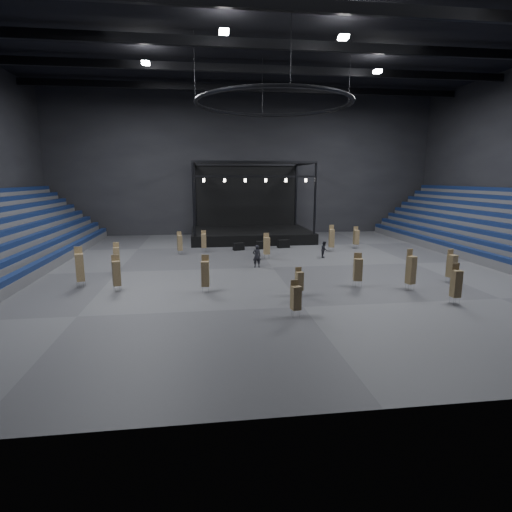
{
  "coord_description": "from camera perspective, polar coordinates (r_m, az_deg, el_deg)",
  "views": [
    {
      "loc": [
        -5.61,
        -32.03,
        7.32
      ],
      "look_at": [
        -1.65,
        -2.0,
        1.4
      ],
      "focal_mm": 28.0,
      "sensor_mm": 36.0,
      "label": 1
    }
  ],
  "objects": [
    {
      "name": "floor",
      "position": [
        33.33,
        2.37,
        -1.64
      ],
      "size": [
        50.0,
        50.0,
        0.0
      ],
      "primitive_type": "plane",
      "color": "#434345",
      "rests_on": "ground"
    },
    {
      "name": "ceiling",
      "position": [
        34.22,
        2.64,
        29.23
      ],
      "size": [
        50.0,
        42.0,
        0.2
      ],
      "primitive_type": "cube",
      "color": "black",
      "rests_on": "wall_back"
    },
    {
      "name": "wall_back",
      "position": [
        53.35,
        -1.51,
        12.86
      ],
      "size": [
        50.0,
        0.2,
        18.0
      ],
      "primitive_type": "cube",
      "color": "black",
      "rests_on": "ground"
    },
    {
      "name": "wall_front",
      "position": [
        12.49,
        20.32,
        18.13
      ],
      "size": [
        50.0,
        0.2,
        18.0
      ],
      "primitive_type": "cube",
      "color": "black",
      "rests_on": "ground"
    },
    {
      "name": "stage",
      "position": [
        48.94,
        -0.88,
        4.17
      ],
      "size": [
        14.0,
        10.0,
        9.2
      ],
      "color": "black",
      "rests_on": "floor"
    },
    {
      "name": "truss_ring",
      "position": [
        33.01,
        2.56,
        20.96
      ],
      "size": [
        12.3,
        12.3,
        5.15
      ],
      "color": "black",
      "rests_on": "ceiling"
    },
    {
      "name": "roof_girders",
      "position": [
        33.98,
        2.63,
        27.95
      ],
      "size": [
        49.0,
        30.35,
        0.7
      ],
      "color": "black",
      "rests_on": "ceiling"
    },
    {
      "name": "floodlights",
      "position": [
        30.05,
        4.14,
        29.02
      ],
      "size": [
        28.6,
        16.6,
        0.25
      ],
      "color": "white",
      "rests_on": "roof_girders"
    },
    {
      "name": "flight_case_left",
      "position": [
        41.27,
        -2.49,
        1.36
      ],
      "size": [
        1.25,
        0.88,
        0.75
      ],
      "primitive_type": "cube",
      "rotation": [
        0.0,
        0.0,
        0.31
      ],
      "color": "black",
      "rests_on": "floor"
    },
    {
      "name": "flight_case_mid",
      "position": [
        41.96,
        0.87,
        1.58
      ],
      "size": [
        1.29,
        0.77,
        0.82
      ],
      "primitive_type": "cube",
      "rotation": [
        0.0,
        0.0,
        0.14
      ],
      "color": "black",
      "rests_on": "floor"
    },
    {
      "name": "flight_case_right",
      "position": [
        42.79,
        3.94,
        1.76
      ],
      "size": [
        1.37,
        0.88,
        0.85
      ],
      "primitive_type": "cube",
      "rotation": [
        0.0,
        0.0,
        0.2
      ],
      "color": "black",
      "rests_on": "floor"
    },
    {
      "name": "chair_stack_0",
      "position": [
        28.02,
        14.35,
        -1.8
      ],
      "size": [
        0.64,
        0.64,
        2.34
      ],
      "rotation": [
        0.0,
        0.0,
        -0.2
      ],
      "color": "silver",
      "rests_on": "floor"
    },
    {
      "name": "chair_stack_1",
      "position": [
        26.36,
        26.68,
        -3.46
      ],
      "size": [
        0.49,
        0.49,
        2.41
      ],
      "rotation": [
        0.0,
        0.0,
        0.03
      ],
      "color": "silver",
      "rests_on": "floor"
    },
    {
      "name": "chair_stack_2",
      "position": [
        39.58,
        -10.84,
        1.9
      ],
      "size": [
        0.54,
        0.54,
        2.22
      ],
      "rotation": [
        0.0,
        0.0,
        0.27
      ],
      "color": "silver",
      "rests_on": "floor"
    },
    {
      "name": "chair_stack_3",
      "position": [
        41.22,
        10.75,
        2.56
      ],
      "size": [
        0.54,
        0.54,
        2.67
      ],
      "rotation": [
        0.0,
        0.0,
        -0.09
      ],
      "color": "silver",
      "rests_on": "floor"
    },
    {
      "name": "chair_stack_4",
      "position": [
        29.5,
        -23.88,
        -1.41
      ],
      "size": [
        0.67,
        0.67,
        2.79
      ],
      "rotation": [
        0.0,
        0.0,
        0.3
      ],
      "color": "silver",
      "rests_on": "floor"
    },
    {
      "name": "chair_stack_5",
      "position": [
        21.53,
        5.7,
        -5.88
      ],
      "size": [
        0.56,
        0.56,
        1.98
      ],
      "rotation": [
        0.0,
        0.0,
        0.21
      ],
      "color": "silver",
      "rests_on": "floor"
    },
    {
      "name": "chair_stack_6",
      "position": [
        27.6,
        -19.33,
        -2.27
      ],
      "size": [
        0.61,
        0.61,
        2.42
      ],
      "rotation": [
        0.0,
        0.0,
        0.34
      ],
      "color": "silver",
      "rests_on": "floor"
    },
    {
      "name": "chair_stack_7",
      "position": [
        26.05,
        -7.26,
        -2.44
      ],
      "size": [
        0.54,
        0.54,
        2.46
      ],
      "rotation": [
        0.0,
        0.0,
        -0.1
      ],
      "color": "silver",
      "rests_on": "floor"
    },
    {
      "name": "chair_stack_8",
      "position": [
        43.54,
        14.12,
        2.68
      ],
      "size": [
        0.52,
        0.52,
        2.3
      ],
      "rotation": [
        0.0,
        0.0,
        -0.01
      ],
      "color": "silver",
      "rests_on": "floor"
    },
    {
      "name": "chair_stack_9",
      "position": [
        31.34,
        26.17,
        -1.22
      ],
      "size": [
        0.65,
        0.65,
        2.41
      ],
      "rotation": [
        0.0,
        0.0,
        0.29
      ],
      "color": "silver",
      "rests_on": "floor"
    },
    {
      "name": "chair_stack_10",
      "position": [
        40.51,
        -7.47,
        2.21
      ],
      "size": [
        0.5,
        0.5,
        2.16
      ],
      "rotation": [
        0.0,
        0.0,
        -0.01
      ],
      "color": "silver",
      "rests_on": "floor"
    },
    {
      "name": "chair_stack_11",
      "position": [
        33.49,
        -19.29,
        -0.07
      ],
      "size": [
        0.53,
        0.53,
        2.34
      ],
      "rotation": [
        0.0,
        0.0,
        0.15
      ],
      "color": "silver",
      "rests_on": "floor"
    },
    {
      "name": "chair_stack_12",
      "position": [
        28.38,
        21.25,
        -1.77
      ],
      "size": [
        0.63,
        0.63,
        2.73
      ],
      "rotation": [
        0.0,
        0.0,
        0.34
      ],
      "color": "silver",
      "rests_on": "floor"
    },
    {
      "name": "chair_stack_13",
      "position": [
        25.32,
        6.2,
        -3.51
      ],
      "size": [
        0.5,
        0.5,
        1.82
      ],
      "rotation": [
        0.0,
        0.0,
        0.17
      ],
      "color": "silver",
      "rests_on": "floor"
    },
    {
      "name": "chair_stack_14",
      "position": [
        36.65,
        1.54,
        1.54
      ],
      "size": [
        0.57,
        0.57,
        2.37
      ],
      "rotation": [
        0.0,
        0.0,
        0.07
      ],
      "color": "silver",
      "rests_on": "floor"
    },
    {
      "name": "man_center",
      "position": [
        33.19,
        0.11,
        -0.02
      ],
      "size": [
        0.73,
        0.52,
        1.89
      ],
      "primitive_type": "imported",
      "rotation": [
        0.0,
        0.0,
        3.24
      ],
      "color": "black",
      "rests_on": "floor"
    },
    {
      "name": "crew_member",
      "position": [
        37.8,
        9.73,
        0.92
      ],
      "size": [
        0.84,
        0.92,
        1.54
      ],
      "primitive_type": "imported",
      "rotation": [
        0.0,
        0.0,
        1.15
      ],
      "color": "black",
      "rests_on": "floor"
    }
  ]
}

